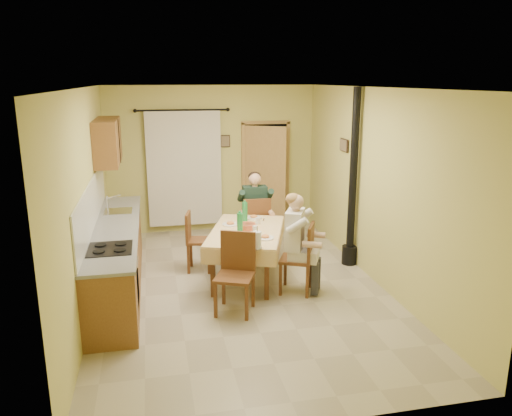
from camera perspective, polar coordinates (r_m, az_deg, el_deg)
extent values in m
cube|color=tan|center=(7.25, -1.79, -9.13)|extent=(4.00, 6.00, 0.01)
cube|color=#CDC669|center=(9.72, -5.01, 5.56)|extent=(4.00, 0.04, 2.80)
cube|color=#CDC669|center=(4.02, 5.73, -7.64)|extent=(4.00, 0.04, 2.80)
cube|color=#CDC669|center=(6.76, -18.81, 0.85)|extent=(0.04, 6.00, 2.80)
cube|color=#CDC669|center=(7.41, 13.53, 2.39)|extent=(0.04, 6.00, 2.80)
cube|color=white|center=(6.64, -1.99, 13.58)|extent=(4.00, 6.00, 0.04)
cube|color=brown|center=(7.38, -15.55, -5.56)|extent=(0.60, 3.60, 0.88)
cube|color=gray|center=(7.24, -15.79, -2.13)|extent=(0.64, 3.64, 0.04)
cube|color=white|center=(7.19, -18.24, 0.28)|extent=(0.02, 3.60, 0.66)
cube|color=silver|center=(8.01, -15.47, -0.42)|extent=(0.42, 0.42, 0.03)
cube|color=black|center=(6.28, -16.34, -4.49)|extent=(0.52, 0.56, 0.02)
cube|color=black|center=(6.43, -13.38, -8.37)|extent=(0.01, 0.55, 0.55)
cube|color=brown|center=(8.32, -16.59, 7.32)|extent=(0.35, 1.40, 0.70)
cylinder|color=black|center=(9.45, -8.42, 11.00)|extent=(1.70, 0.04, 0.04)
cube|color=silver|center=(9.60, -8.18, 4.45)|extent=(1.40, 0.06, 2.20)
cube|color=black|center=(9.95, 1.07, 3.66)|extent=(0.84, 0.03, 2.06)
cube|color=#AD8348|center=(9.85, -1.47, 3.54)|extent=(0.06, 0.06, 2.12)
cube|color=#AD8348|center=(10.05, 3.59, 3.74)|extent=(0.06, 0.06, 2.12)
cube|color=#AD8348|center=(9.79, 1.12, 9.75)|extent=(0.96, 0.06, 0.06)
cube|color=#AD8348|center=(9.74, 1.07, 3.36)|extent=(0.74, 0.42, 2.04)
cube|color=#DEB879|center=(7.34, -1.10, -2.67)|extent=(1.47, 1.90, 0.04)
cube|color=#DEB879|center=(6.59, -2.06, -5.71)|extent=(0.95, 0.33, 0.22)
cube|color=#DEB879|center=(8.16, -0.33, -1.68)|extent=(0.95, 0.33, 0.22)
cube|color=#DEB879|center=(7.45, -4.91, -3.34)|extent=(0.54, 1.58, 0.22)
cube|color=#DEB879|center=(7.32, 2.78, -3.62)|extent=(0.54, 1.58, 0.22)
cylinder|color=white|center=(7.93, -0.25, -1.12)|extent=(0.25, 0.25, 0.02)
ellipsoid|color=#CC7233|center=(7.93, -0.25, -0.97)|extent=(0.12, 0.12, 0.05)
cylinder|color=white|center=(6.76, -1.69, -3.92)|extent=(0.25, 0.25, 0.02)
ellipsoid|color=#CC7233|center=(6.76, -1.69, -3.75)|extent=(0.12, 0.12, 0.05)
cylinder|color=white|center=(6.94, 1.05, -3.43)|extent=(0.25, 0.25, 0.02)
ellipsoid|color=#CC7233|center=(6.93, 1.05, -3.26)|extent=(0.12, 0.12, 0.05)
cylinder|color=white|center=(7.58, -2.94, -1.88)|extent=(0.25, 0.25, 0.02)
ellipsoid|color=#CC7233|center=(7.57, -2.95, -1.73)|extent=(0.12, 0.12, 0.05)
cylinder|color=#D75F3A|center=(7.37, -1.05, -2.11)|extent=(0.26, 0.26, 0.08)
cylinder|color=white|center=(6.81, -1.72, -3.80)|extent=(0.28, 0.28, 0.02)
cube|color=tan|center=(6.76, -1.36, -3.73)|extent=(0.05, 0.06, 0.03)
cube|color=tan|center=(6.80, -1.76, -3.62)|extent=(0.07, 0.06, 0.03)
cube|color=tan|center=(6.74, -1.59, -3.79)|extent=(0.07, 0.07, 0.03)
cube|color=tan|center=(6.78, -1.74, -3.70)|extent=(0.07, 0.07, 0.03)
cube|color=tan|center=(6.81, -1.37, -3.59)|extent=(0.06, 0.07, 0.03)
cube|color=tan|center=(6.76, -1.80, -3.75)|extent=(0.07, 0.07, 0.03)
cylinder|color=silver|center=(7.19, -0.13, -2.44)|extent=(0.07, 0.07, 0.10)
cylinder|color=silver|center=(7.61, 0.19, -1.48)|extent=(0.07, 0.07, 0.10)
cylinder|color=white|center=(6.51, 0.14, -3.64)|extent=(0.11, 0.11, 0.22)
cylinder|color=silver|center=(6.50, 0.14, -3.39)|extent=(0.02, 0.02, 0.30)
cube|color=#5A3318|center=(8.44, -0.10, -2.18)|extent=(0.47, 0.47, 0.04)
cube|color=#5A3318|center=(8.17, 0.15, -0.72)|extent=(0.45, 0.05, 0.52)
cube|color=#5A3318|center=(6.37, -2.47, -7.89)|extent=(0.60, 0.60, 0.04)
cube|color=#5A3318|center=(6.46, -2.06, -4.88)|extent=(0.44, 0.22, 0.52)
cube|color=#5A3318|center=(6.99, 4.63, -5.86)|extent=(0.57, 0.57, 0.04)
cube|color=#5A3318|center=(6.87, 6.29, -3.90)|extent=(0.22, 0.41, 0.49)
cube|color=#5A3318|center=(7.79, -6.49, -3.74)|extent=(0.45, 0.45, 0.04)
cube|color=#5A3318|center=(7.74, -7.77, -2.08)|extent=(0.12, 0.37, 0.43)
cube|color=#192D23|center=(8.33, 0.02, -1.85)|extent=(0.37, 0.41, 0.16)
cube|color=#192D23|center=(8.36, -0.14, 0.71)|extent=(0.41, 0.23, 0.54)
sphere|color=tan|center=(8.26, -0.13, 3.31)|extent=(0.21, 0.21, 0.21)
ellipsoid|color=black|center=(8.30, -0.17, 3.64)|extent=(0.21, 0.21, 0.16)
cube|color=silver|center=(6.95, 5.46, -5.30)|extent=(0.52, 0.50, 0.16)
cube|color=silver|center=(6.85, 4.46, -2.47)|extent=(0.37, 0.46, 0.54)
sphere|color=tan|center=(6.75, 4.60, 0.69)|extent=(0.21, 0.21, 0.21)
ellipsoid|color=olive|center=(6.75, 4.28, 1.04)|extent=(0.21, 0.21, 0.16)
cylinder|color=black|center=(7.91, 11.03, 3.27)|extent=(0.12, 0.12, 2.80)
cylinder|color=black|center=(8.24, 10.61, -5.28)|extent=(0.24, 0.24, 0.30)
cube|color=black|center=(9.68, -3.55, 7.64)|extent=(0.19, 0.03, 0.23)
cube|color=brown|center=(8.41, 10.04, 7.09)|extent=(0.03, 0.31, 0.21)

